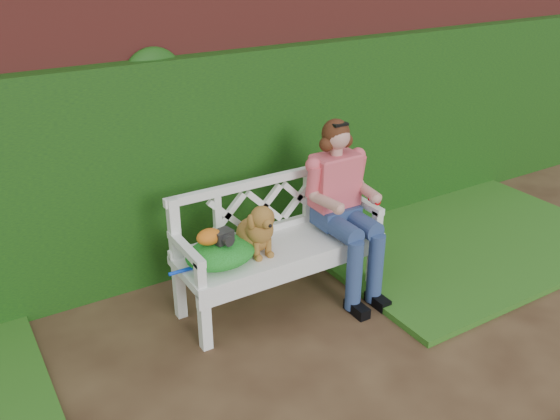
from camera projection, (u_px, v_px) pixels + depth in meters
ground at (278, 402)px, 3.47m from camera, size 60.00×60.00×0.00m
brick_wall at (147, 136)px, 4.46m from camera, size 10.00×0.30×2.20m
ivy_hedge at (161, 176)px, 4.40m from camera, size 10.00×0.18×1.70m
grass_right at (455, 237)px, 5.28m from camera, size 2.60×2.00×0.05m
garden_bench at (280, 273)px, 4.31m from camera, size 1.64×0.78×0.48m
seated_woman at (337, 212)px, 4.36m from camera, size 0.55×0.72×1.25m
dog at (256, 227)px, 4.04m from camera, size 0.27×0.36×0.38m
tennis_racket at (218, 260)px, 3.98m from camera, size 0.59×0.43×0.03m
green_bag at (220, 253)px, 3.93m from camera, size 0.55×0.47×0.16m
camera_item at (223, 236)px, 3.88m from camera, size 0.14×0.12×0.08m
baseball_glove at (209, 237)px, 3.85m from camera, size 0.20×0.18×0.11m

